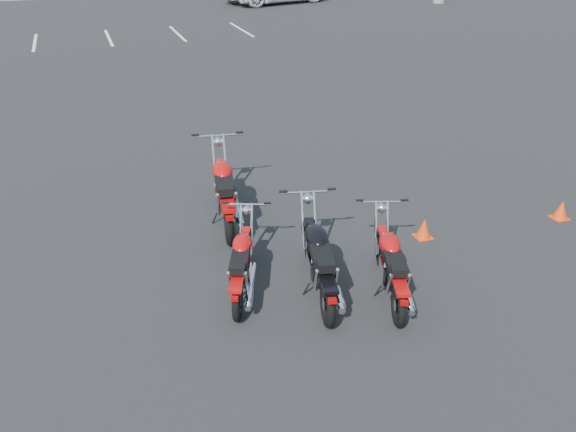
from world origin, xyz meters
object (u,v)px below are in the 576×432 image
object	(u,v)px
motorcycle_second_black	(319,260)
motorcycle_third_red	(242,264)
motorcycle_rear_red	(391,265)
motorcycle_front_red	(225,191)

from	to	relation	value
motorcycle_second_black	motorcycle_third_red	bearing A→B (deg)	159.35
motorcycle_second_black	motorcycle_rear_red	distance (m)	0.98
motorcycle_second_black	motorcycle_rear_red	xyz separation A→B (m)	(0.89, -0.40, -0.04)
motorcycle_third_red	motorcycle_rear_red	distance (m)	2.03
motorcycle_front_red	motorcycle_third_red	xyz separation A→B (m)	(-0.30, -2.09, -0.12)
motorcycle_second_black	motorcycle_third_red	xyz separation A→B (m)	(-0.98, 0.37, -0.07)
motorcycle_rear_red	motorcycle_third_red	bearing A→B (deg)	157.79
motorcycle_front_red	motorcycle_rear_red	world-z (taller)	motorcycle_front_red
motorcycle_front_red	motorcycle_second_black	bearing A→B (deg)	-74.56
motorcycle_front_red	motorcycle_rear_red	distance (m)	3.26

